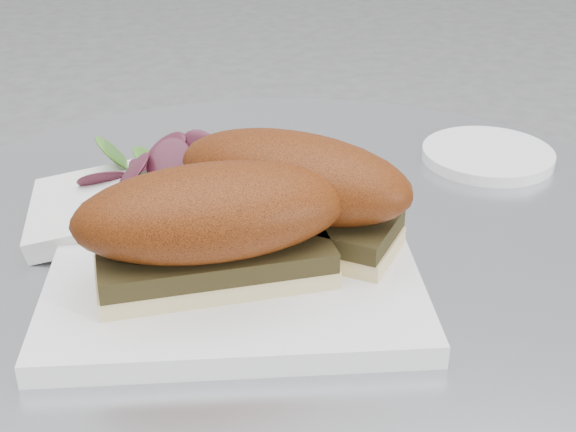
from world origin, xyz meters
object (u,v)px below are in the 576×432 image
Objects in this scene: sandwich_left at (213,224)px; saucer at (488,155)px; sandwich_right at (293,188)px; plate at (233,258)px.

sandwich_left reaches higher than saucer.
sandwich_left is at bearing -109.53° from sandwich_right.
saucer is (0.27, 0.18, -0.05)m from sandwich_left.
sandwich_right is at bearing 3.95° from plate.
saucer is (0.26, 0.14, -0.00)m from plate.
plate reaches higher than saucer.
saucer is (0.21, 0.14, -0.05)m from sandwich_right.
sandwich_left is 0.33m from saucer.
sandwich_right is at bearing 31.66° from sandwich_left.
sandwich_right is 0.26m from saucer.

